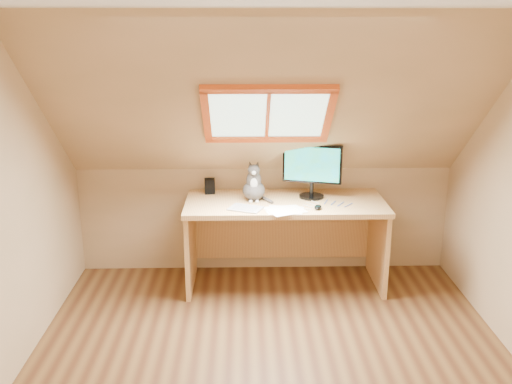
{
  "coord_description": "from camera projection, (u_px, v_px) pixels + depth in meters",
  "views": [
    {
      "loc": [
        -0.19,
        -3.4,
        2.33
      ],
      "look_at": [
        -0.09,
        1.0,
        1.0
      ],
      "focal_mm": 40.0,
      "sensor_mm": 36.0,
      "label": 1
    }
  ],
  "objects": [
    {
      "name": "monitor",
      "position": [
        312.0,
        168.0,
        5.04
      ],
      "size": [
        0.52,
        0.22,
        0.48
      ],
      "color": "black",
      "rests_on": "desk"
    },
    {
      "name": "desk_speaker",
      "position": [
        210.0,
        186.0,
        5.23
      ],
      "size": [
        0.1,
        0.1,
        0.13
      ],
      "primitive_type": "cube",
      "rotation": [
        0.0,
        0.0,
        0.08
      ],
      "color": "black",
      "rests_on": "desk"
    },
    {
      "name": "cat",
      "position": [
        254.0,
        186.0,
        5.01
      ],
      "size": [
        0.2,
        0.24,
        0.37
      ],
      "color": "#4A4441",
      "rests_on": "desk"
    },
    {
      "name": "graphics_tablet",
      "position": [
        246.0,
        208.0,
        4.8
      ],
      "size": [
        0.32,
        0.28,
        0.01
      ],
      "primitive_type": "cube",
      "rotation": [
        0.0,
        0.0,
        -0.39
      ],
      "color": "#B2B2B7",
      "rests_on": "desk"
    },
    {
      "name": "mouse",
      "position": [
        318.0,
        207.0,
        4.8
      ],
      "size": [
        0.09,
        0.12,
        0.03
      ],
      "primitive_type": "ellipsoid",
      "rotation": [
        0.0,
        0.0,
        -0.27
      ],
      "color": "black",
      "rests_on": "desk"
    },
    {
      "name": "room_shell",
      "position": [
        275.0,
        176.0,
        3.43
      ],
      "size": [
        3.52,
        3.52,
        2.41
      ],
      "color": "tan",
      "rests_on": "ground"
    },
    {
      "name": "ground",
      "position": [
        273.0,
        372.0,
        3.94
      ],
      "size": [
        3.5,
        3.5,
        0.0
      ],
      "primitive_type": "plane",
      "color": "brown",
      "rests_on": "ground"
    },
    {
      "name": "papers",
      "position": [
        280.0,
        210.0,
        4.78
      ],
      "size": [
        0.35,
        0.3,
        0.01
      ],
      "color": "white",
      "rests_on": "desk"
    },
    {
      "name": "cables",
      "position": [
        327.0,
        204.0,
        4.92
      ],
      "size": [
        0.51,
        0.26,
        0.01
      ],
      "color": "silver",
      "rests_on": "desk"
    },
    {
      "name": "desk",
      "position": [
        284.0,
        223.0,
        5.17
      ],
      "size": [
        1.76,
        0.77,
        0.8
      ],
      "color": "#E1B36B",
      "rests_on": "ground"
    }
  ]
}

